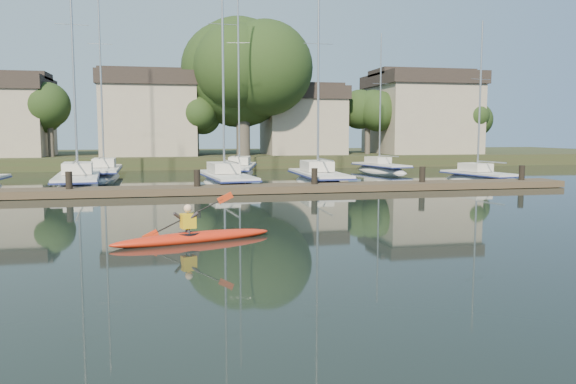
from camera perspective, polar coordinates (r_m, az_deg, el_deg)
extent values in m
plane|color=black|center=(14.95, 5.04, -5.70)|extent=(160.00, 160.00, 0.00)
ellipsoid|color=red|center=(15.96, -9.56, -4.62)|extent=(4.62, 1.90, 0.35)
cylinder|color=black|center=(15.89, -10.09, -4.27)|extent=(0.86, 0.86, 0.09)
imported|color=#292428|center=(15.83, -10.12, -2.95)|extent=(0.33, 0.42, 1.00)
cube|color=gold|center=(15.83, -10.12, -2.91)|extent=(0.46, 0.39, 0.41)
sphere|color=#DEB08A|center=(15.78, -10.14, -1.65)|extent=(0.23, 0.23, 0.23)
cube|color=#4C3D2B|center=(28.46, -3.16, 0.34)|extent=(34.00, 2.00, 0.35)
cylinder|color=black|center=(28.52, -21.33, 0.15)|extent=(0.32, 0.32, 1.80)
cylinder|color=black|center=(28.16, -9.20, 0.42)|extent=(0.32, 0.32, 1.80)
cylinder|color=black|center=(29.05, 2.70, 0.66)|extent=(0.32, 0.32, 1.80)
cylinder|color=black|center=(31.10, 13.46, 0.86)|extent=(0.32, 0.32, 1.80)
cylinder|color=black|center=(34.10, 22.62, 1.00)|extent=(0.32, 0.32, 1.80)
ellipsoid|color=silver|center=(33.65, -20.54, -0.16)|extent=(3.26, 9.63, 2.11)
cube|color=silver|center=(33.56, -20.61, 1.54)|extent=(2.98, 7.93, 0.16)
cube|color=navy|center=(33.57, -20.60, 1.39)|extent=(3.09, 8.13, 0.09)
cube|color=beige|center=(34.10, -20.58, 2.30)|extent=(1.81, 2.79, 0.61)
cylinder|color=#9EA0A5|center=(34.02, -21.01, 12.94)|extent=(0.13, 0.13, 13.34)
cylinder|color=#9EA0A5|center=(32.09, -20.79, 2.94)|extent=(0.45, 3.58, 0.09)
cylinder|color=#9EA0A5|center=(34.26, -21.12, 15.59)|extent=(1.77, 0.21, 0.03)
ellipsoid|color=silver|center=(32.85, -6.37, 0.09)|extent=(3.29, 9.72, 2.01)
cube|color=silver|center=(32.77, -6.39, 1.74)|extent=(2.99, 8.00, 0.15)
cube|color=navy|center=(32.77, -6.39, 1.60)|extent=(3.09, 8.20, 0.08)
cube|color=beige|center=(33.30, -6.60, 2.49)|extent=(1.77, 2.82, 0.58)
cylinder|color=#9EA0A5|center=(33.25, -6.64, 13.78)|extent=(0.13, 0.13, 13.76)
cylinder|color=#9EA0A5|center=(31.32, -5.86, 3.10)|extent=(0.49, 3.61, 0.08)
cylinder|color=#9EA0A5|center=(33.52, -6.67, 16.58)|extent=(1.69, 0.22, 0.03)
ellipsoid|color=silver|center=(33.62, 3.15, 0.22)|extent=(2.39, 8.88, 2.10)
cube|color=silver|center=(33.54, 3.16, 1.92)|extent=(2.27, 7.28, 0.16)
cube|color=navy|center=(33.54, 3.16, 1.77)|extent=(2.36, 7.46, 0.09)
cube|color=beige|center=(34.02, 2.94, 2.67)|extent=(1.57, 2.49, 0.61)
cylinder|color=#9EA0A5|center=(33.91, 3.10, 12.37)|extent=(0.13, 0.13, 12.18)
cylinder|color=#9EA0A5|center=(32.20, 3.76, 3.32)|extent=(0.11, 3.37, 0.09)
cylinder|color=#9EA0A5|center=(34.10, 3.12, 14.81)|extent=(1.77, 0.05, 0.03)
ellipsoid|color=silver|center=(37.06, 18.83, 0.55)|extent=(3.18, 6.73, 1.76)
cube|color=silver|center=(36.99, 18.88, 1.83)|extent=(2.86, 5.57, 0.13)
cube|color=navy|center=(36.99, 18.87, 1.72)|extent=(2.95, 5.71, 0.07)
cube|color=beige|center=(37.26, 18.50, 2.40)|extent=(1.63, 2.03, 0.51)
cylinder|color=#9EA0A5|center=(37.11, 18.93, 9.07)|extent=(0.11, 0.11, 9.26)
cylinder|color=#9EA0A5|center=(36.23, 19.95, 2.89)|extent=(0.56, 2.43, 0.07)
cylinder|color=#9EA0A5|center=(37.19, 18.99, 10.78)|extent=(1.46, 0.32, 0.03)
ellipsoid|color=silver|center=(40.61, -18.17, 0.97)|extent=(2.51, 9.41, 1.97)
cube|color=silver|center=(40.54, -18.21, 2.29)|extent=(2.35, 7.72, 0.15)
cube|color=navy|center=(40.54, -18.21, 2.17)|extent=(2.44, 7.91, 0.08)
cube|color=beige|center=(41.07, -18.17, 2.87)|extent=(1.54, 2.66, 0.57)
cylinder|color=#9EA0A5|center=(40.97, -18.51, 11.84)|extent=(0.12, 0.12, 13.48)
cylinder|color=#9EA0A5|center=(39.10, -18.41, 3.37)|extent=(0.21, 3.55, 0.08)
cylinder|color=#9EA0A5|center=(41.17, -18.58, 14.07)|extent=(1.66, 0.09, 0.03)
ellipsoid|color=silver|center=(41.68, -4.98, 1.39)|extent=(4.22, 10.48, 1.95)
cube|color=silver|center=(41.61, -4.99, 2.65)|extent=(3.74, 8.65, 0.14)
cube|color=navy|center=(41.62, -4.99, 2.54)|extent=(3.87, 8.87, 0.08)
cube|color=beige|center=(42.21, -4.92, 3.22)|extent=(2.00, 3.11, 0.56)
cylinder|color=#9EA0A5|center=(42.12, -5.05, 12.55)|extent=(0.12, 0.12, 14.36)
cylinder|color=#9EA0A5|center=(40.04, -5.20, 3.69)|extent=(0.88, 3.83, 0.08)
cylinder|color=#9EA0A5|center=(42.34, -5.07, 14.87)|extent=(1.61, 0.37, 0.03)
ellipsoid|color=silver|center=(44.90, 9.38, 1.71)|extent=(3.23, 7.57, 1.74)
cube|color=silver|center=(44.84, 9.40, 2.76)|extent=(2.90, 6.25, 0.13)
cube|color=navy|center=(44.85, 9.39, 2.67)|extent=(3.00, 6.41, 0.07)
cube|color=beige|center=(45.20, 9.11, 3.23)|extent=(1.64, 2.25, 0.50)
cylinder|color=#9EA0A5|center=(45.03, 9.36, 9.26)|extent=(0.11, 0.11, 10.09)
cylinder|color=#9EA0A5|center=(43.88, 10.17, 3.64)|extent=(0.58, 2.76, 0.07)
cylinder|color=#9EA0A5|center=(45.11, 9.39, 10.80)|extent=(1.45, 0.29, 0.03)
cube|color=#28371B|center=(58.21, -7.64, 3.54)|extent=(90.00, 24.00, 1.00)
cube|color=gray|center=(53.78, -26.80, 6.20)|extent=(7.00, 7.00, 5.50)
cube|color=#2C2420|center=(53.93, -26.98, 9.75)|extent=(7.35, 7.35, 1.20)
cube|color=gray|center=(52.03, -13.85, 6.97)|extent=(8.00, 8.00, 6.00)
cube|color=#2C2420|center=(52.22, -13.95, 10.92)|extent=(8.40, 8.40, 1.20)
cube|color=gray|center=(53.42, 1.44, 6.58)|extent=(7.00, 7.00, 5.00)
cube|color=#2C2420|center=(53.54, 1.45, 9.90)|extent=(7.35, 7.35, 1.20)
cube|color=gray|center=(57.39, 13.28, 7.14)|extent=(9.00, 9.00, 6.50)
cube|color=#2C2420|center=(57.60, 13.37, 10.97)|extent=(9.45, 9.45, 1.20)
cylinder|color=#4E473E|center=(49.40, -4.58, 6.60)|extent=(1.20, 1.20, 5.00)
sphere|color=black|center=(49.69, -4.63, 12.38)|extent=(8.50, 8.50, 8.50)
cylinder|color=#4E473E|center=(50.94, -22.95, 5.00)|extent=(0.48, 0.48, 3.00)
sphere|color=black|center=(50.97, -23.07, 7.81)|extent=(3.40, 3.40, 3.40)
cylinder|color=#4E473E|center=(49.55, -9.26, 5.27)|extent=(0.38, 0.38, 2.80)
sphere|color=black|center=(49.57, -9.30, 7.81)|extent=(2.72, 2.72, 2.72)
cylinder|color=#4E473E|center=(53.70, 8.08, 5.56)|extent=(0.50, 0.50, 3.20)
sphere|color=black|center=(53.74, 8.13, 8.39)|extent=(3.57, 3.57, 3.57)
cylinder|color=#4E473E|center=(56.57, 18.21, 5.04)|extent=(0.41, 0.41, 2.60)
sphere|color=black|center=(56.58, 18.28, 7.21)|extent=(2.89, 2.89, 2.89)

